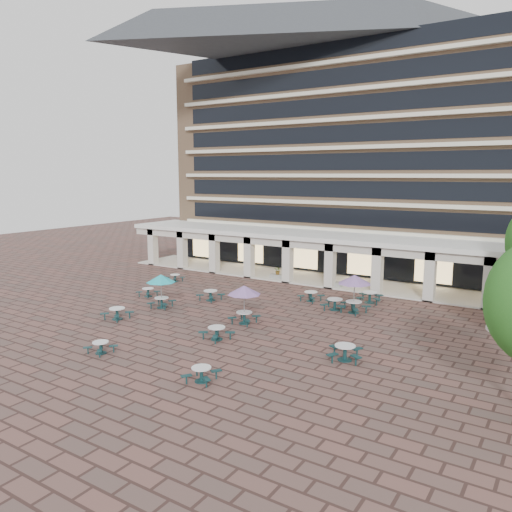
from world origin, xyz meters
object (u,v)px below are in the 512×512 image
(picnic_table_0, at_px, (117,313))
(picnic_table_1, at_px, (101,346))
(planter_right, at_px, (334,282))
(planter_left, at_px, (278,275))
(picnic_table_2, at_px, (217,332))

(picnic_table_0, bearing_deg, picnic_table_1, -50.89)
(planter_right, bearing_deg, picnic_table_0, -116.29)
(planter_left, distance_m, planter_right, 5.71)
(picnic_table_0, distance_m, picnic_table_1, 6.63)
(picnic_table_1, xyz_separation_m, planter_right, (4.16, 22.18, 0.07))
(picnic_table_0, distance_m, picnic_table_2, 8.32)
(picnic_table_1, distance_m, planter_right, 22.57)
(picnic_table_0, xyz_separation_m, picnic_table_1, (4.30, -5.04, -0.08))
(picnic_table_1, height_order, picnic_table_2, picnic_table_2)
(picnic_table_1, distance_m, picnic_table_2, 6.69)
(picnic_table_1, bearing_deg, picnic_table_2, 53.81)
(planter_right, bearing_deg, picnic_table_2, -90.52)
(picnic_table_2, bearing_deg, picnic_table_0, -164.03)
(planter_left, bearing_deg, picnic_table_0, -99.13)
(planter_left, height_order, planter_right, planter_left)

